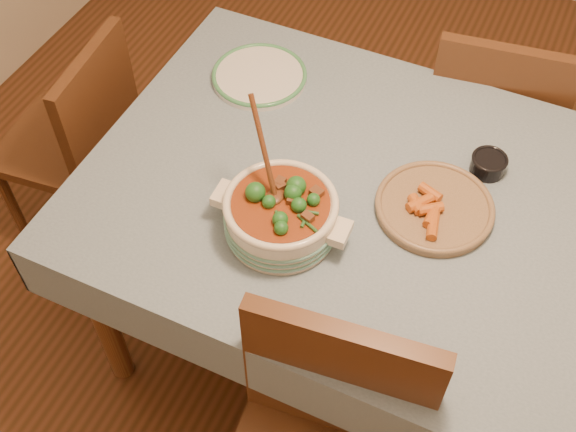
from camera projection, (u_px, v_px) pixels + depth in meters
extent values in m
plane|color=#422612|center=(376.00, 346.00, 2.44)|extent=(4.50, 4.50, 0.00)
cube|color=brown|center=(403.00, 214.00, 1.87)|extent=(1.60, 1.00, 0.05)
cube|color=#7D92A3|center=(404.00, 207.00, 1.85)|extent=(1.68, 1.08, 0.01)
cylinder|color=brown|center=(103.00, 315.00, 2.12)|extent=(0.07, 0.07, 0.70)
cylinder|color=brown|center=(237.00, 126.00, 2.60)|extent=(0.07, 0.07, 0.70)
cylinder|color=beige|center=(281.00, 217.00, 1.76)|extent=(0.28, 0.28, 0.11)
torus|color=beige|center=(281.00, 203.00, 1.72)|extent=(0.28, 0.28, 0.02)
cube|color=beige|center=(340.00, 233.00, 1.71)|extent=(0.05, 0.07, 0.03)
cube|color=beige|center=(224.00, 194.00, 1.78)|extent=(0.05, 0.07, 0.03)
cylinder|color=#8C3614|center=(281.00, 205.00, 1.72)|extent=(0.24, 0.24, 0.02)
cylinder|color=silver|center=(259.00, 77.00, 2.14)|extent=(0.37, 0.37, 0.02)
torus|color=#418F57|center=(259.00, 74.00, 2.13)|extent=(0.28, 0.28, 0.01)
cylinder|color=black|center=(488.00, 165.00, 1.91)|extent=(0.12, 0.12, 0.05)
torus|color=black|center=(490.00, 159.00, 1.89)|extent=(0.10, 0.10, 0.01)
cylinder|color=black|center=(489.00, 161.00, 1.89)|extent=(0.08, 0.08, 0.01)
cylinder|color=#9D7557|center=(434.00, 208.00, 1.83)|extent=(0.33, 0.33, 0.02)
torus|color=#9D7557|center=(435.00, 206.00, 1.82)|extent=(0.30, 0.30, 0.02)
cube|color=#532E19|center=(489.00, 118.00, 2.49)|extent=(0.47, 0.47, 0.04)
cube|color=#532E19|center=(497.00, 107.00, 2.21)|extent=(0.42, 0.10, 0.44)
cylinder|color=#532E19|center=(529.00, 138.00, 2.74)|extent=(0.04, 0.04, 0.44)
cylinder|color=#532E19|center=(436.00, 119.00, 2.80)|extent=(0.04, 0.04, 0.44)
cylinder|color=#532E19|center=(519.00, 208.00, 2.53)|extent=(0.04, 0.04, 0.44)
cylinder|color=#532E19|center=(419.00, 186.00, 2.59)|extent=(0.04, 0.04, 0.44)
cube|color=#532E19|center=(339.00, 382.00, 1.60)|extent=(0.44, 0.09, 0.47)
cube|color=#532E19|center=(65.00, 143.00, 2.45)|extent=(0.43, 0.43, 0.04)
cube|color=#532E19|center=(99.00, 110.00, 2.24)|extent=(0.08, 0.40, 0.42)
cylinder|color=#532E19|center=(62.00, 141.00, 2.74)|extent=(0.04, 0.04, 0.42)
cylinder|color=#532E19|center=(13.00, 206.00, 2.55)|extent=(0.04, 0.04, 0.42)
cylinder|color=#532E19|center=(142.00, 163.00, 2.68)|extent=(0.04, 0.04, 0.42)
cylinder|color=#532E19|center=(98.00, 231.00, 2.48)|extent=(0.04, 0.04, 0.42)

